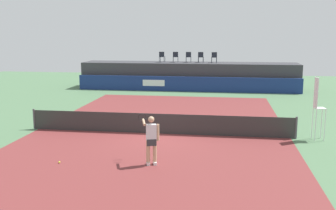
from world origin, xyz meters
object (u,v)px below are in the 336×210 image
(umpire_chair, at_px, (318,104))
(tennis_ball, at_px, (59,162))
(spectator_chair_far_right, at_px, (214,57))
(net_post_far, at_px, (296,128))
(spectator_chair_left, at_px, (176,56))
(tennis_player, at_px, (151,138))
(spectator_chair_right, at_px, (201,57))
(spectator_chair_center, at_px, (189,57))
(net_post_near, at_px, (34,119))
(spectator_chair_far_left, at_px, (162,56))

(umpire_chair, xyz_separation_m, tennis_ball, (-9.89, -4.69, -1.55))
(spectator_chair_far_right, xyz_separation_m, net_post_far, (4.11, -15.34, -2.19))
(spectator_chair_left, height_order, spectator_chair_far_right, same)
(tennis_ball, bearing_deg, tennis_player, 6.33)
(spectator_chair_right, bearing_deg, tennis_ball, -100.76)
(spectator_chair_center, distance_m, net_post_far, 16.80)
(spectator_chair_left, xyz_separation_m, net_post_far, (7.37, -15.45, -2.19))
(spectator_chair_left, bearing_deg, net_post_near, -108.02)
(spectator_chair_far_right, bearing_deg, spectator_chair_left, 178.02)
(spectator_chair_center, relative_size, umpire_chair, 0.32)
(umpire_chair, distance_m, net_post_near, 13.28)
(tennis_player, bearing_deg, spectator_chair_left, 94.72)
(spectator_chair_far_left, relative_size, net_post_near, 0.89)
(umpire_chair, bearing_deg, spectator_chair_far_right, 107.86)
(tennis_ball, bearing_deg, spectator_chair_left, 85.22)
(spectator_chair_left, relative_size, spectator_chair_far_right, 1.00)
(spectator_chair_far_left, bearing_deg, net_post_far, -61.00)
(spectator_chair_left, bearing_deg, umpire_chair, -62.04)
(umpire_chair, height_order, tennis_player, umpire_chair)
(net_post_near, distance_m, net_post_far, 12.40)
(spectator_chair_right, bearing_deg, spectator_chair_far_left, -179.46)
(tennis_player, bearing_deg, tennis_ball, -173.67)
(spectator_chair_far_left, distance_m, spectator_chair_left, 1.16)
(net_post_far, bearing_deg, net_post_near, 180.00)
(spectator_chair_center, bearing_deg, spectator_chair_right, -0.32)
(spectator_chair_center, height_order, tennis_ball, spectator_chair_center)
(spectator_chair_left, xyz_separation_m, spectator_chair_right, (2.14, -0.03, 0.00))
(spectator_chair_center, relative_size, net_post_near, 0.89)
(spectator_chair_far_right, bearing_deg, spectator_chair_far_left, 179.30)
(net_post_near, bearing_deg, tennis_ball, -54.62)
(spectator_chair_far_left, relative_size, spectator_chair_right, 1.00)
(spectator_chair_left, height_order, net_post_far, spectator_chair_left)
(spectator_chair_far_left, bearing_deg, tennis_player, -81.95)
(umpire_chair, bearing_deg, tennis_ball, -154.64)
(spectator_chair_left, relative_size, tennis_ball, 13.06)
(spectator_chair_far_left, relative_size, spectator_chair_center, 1.00)
(umpire_chair, bearing_deg, net_post_near, 179.94)
(spectator_chair_right, bearing_deg, tennis_player, -91.46)
(spectator_chair_right, xyz_separation_m, net_post_far, (5.23, -15.42, -2.19))
(spectator_chair_far_right, relative_size, tennis_player, 0.50)
(spectator_chair_left, distance_m, spectator_chair_right, 2.14)
(net_post_near, relative_size, net_post_far, 1.00)
(umpire_chair, bearing_deg, tennis_player, -146.68)
(spectator_chair_center, distance_m, spectator_chair_far_right, 2.16)
(spectator_chair_far_right, height_order, tennis_player, spectator_chair_far_right)
(spectator_chair_center, xyz_separation_m, spectator_chair_right, (1.03, -0.01, 0.00))
(spectator_chair_far_left, distance_m, spectator_chair_far_right, 4.42)
(spectator_chair_left, xyz_separation_m, net_post_near, (-5.03, -15.45, -2.19))
(spectator_chair_center, bearing_deg, spectator_chair_far_right, -2.40)
(spectator_chair_left, xyz_separation_m, spectator_chair_far_right, (3.26, -0.11, 0.00))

